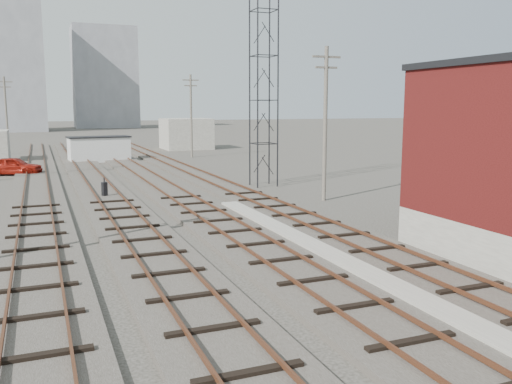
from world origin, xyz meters
TOP-DOWN VIEW (x-y plane):
  - ground at (0.00, 60.00)m, footprint 320.00×320.00m
  - track_right at (2.50, 39.00)m, footprint 3.20×90.00m
  - track_mid_right at (-1.50, 39.00)m, footprint 3.20×90.00m
  - track_mid_left at (-5.50, 39.00)m, footprint 3.20×90.00m
  - track_left at (-9.50, 39.00)m, footprint 3.20×90.00m
  - platform_curb at (0.50, 14.00)m, footprint 0.90×28.00m
  - lattice_tower at (5.50, 35.00)m, footprint 1.60×1.60m
  - utility_pole_left_c at (-12.50, 70.00)m, footprint 1.80×0.24m
  - utility_pole_right_a at (6.50, 28.00)m, footprint 1.80×0.24m
  - utility_pole_right_b at (6.50, 58.00)m, footprint 1.80×0.24m
  - apartment_right at (8.00, 150.00)m, footprint 16.00×12.00m
  - shed_right at (9.00, 70.00)m, footprint 6.00×6.00m
  - switch_stand at (-5.63, 33.45)m, footprint 0.37×0.37m
  - site_trailer at (-3.49, 57.01)m, footprint 6.32×3.18m
  - car_red at (-11.20, 48.18)m, footprint 4.72×3.02m

SIDE VIEW (x-z plane):
  - ground at x=0.00m, z-range 0.00..0.00m
  - track_right at x=2.50m, z-range -0.09..0.30m
  - track_mid_right at x=-1.50m, z-range -0.09..0.30m
  - track_mid_left at x=-5.50m, z-range -0.09..0.30m
  - track_left at x=-9.50m, z-range -0.09..0.30m
  - platform_curb at x=0.50m, z-range 0.00..0.26m
  - switch_stand at x=-5.63m, z-range -0.03..1.19m
  - car_red at x=-11.20m, z-range 0.00..1.50m
  - site_trailer at x=-3.49m, z-range 0.01..2.58m
  - shed_right at x=9.00m, z-range 0.00..4.00m
  - utility_pole_left_c at x=-12.50m, z-range 0.30..9.30m
  - utility_pole_right_a at x=6.50m, z-range 0.30..9.30m
  - utility_pole_right_b at x=6.50m, z-range 0.30..9.30m
  - lattice_tower at x=5.50m, z-range 0.00..15.00m
  - apartment_right at x=8.00m, z-range 0.00..26.00m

